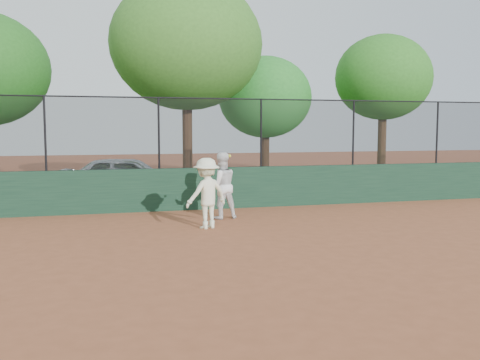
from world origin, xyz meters
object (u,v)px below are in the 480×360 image
object	(u,v)px
player_main	(207,193)
tree_4	(383,78)
tree_2	(187,44)
player_second	(221,186)
parked_car	(129,178)
tree_3	(265,97)

from	to	relation	value
player_main	tree_4	bearing A→B (deg)	41.02
tree_2	tree_4	distance (m)	8.55
tree_4	player_second	bearing A→B (deg)	-141.63
parked_car	player_second	bearing A→B (deg)	-141.51
tree_3	tree_4	world-z (taller)	tree_4
player_second	tree_3	bearing A→B (deg)	-122.12
tree_4	player_main	bearing A→B (deg)	-138.98
parked_car	tree_4	size ratio (longest dim) A/B	0.69
player_main	tree_2	bearing A→B (deg)	83.51
parked_car	tree_3	distance (m)	7.74
player_main	tree_3	distance (m)	10.76
tree_2	tree_4	world-z (taller)	tree_2
parked_car	tree_3	world-z (taller)	tree_3
parked_car	tree_2	xyz separation A→B (m)	(2.25, 1.84, 4.60)
parked_car	player_second	world-z (taller)	player_second
tree_3	player_main	bearing A→B (deg)	-115.72
player_second	player_main	bearing A→B (deg)	55.72
parked_car	player_main	size ratio (longest dim) A/B	2.46
parked_car	tree_4	xyz separation A→B (m)	(10.70, 2.72, 3.70)
parked_car	player_main	world-z (taller)	player_main
parked_car	player_second	size ratio (longest dim) A/B	2.49
player_main	tree_3	xyz separation A→B (m)	(4.51, 9.37, 2.79)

